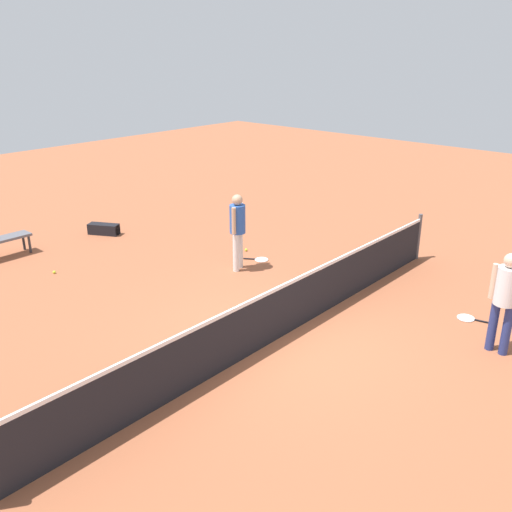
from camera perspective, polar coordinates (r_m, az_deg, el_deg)
The scene contains 10 objects.
ground_plane at distance 9.53m, azimuth 2.41°, elevation -8.39°, with size 40.00×40.00×0.00m, color #9E5638.
court_net at distance 9.29m, azimuth 2.46°, elevation -5.70°, with size 10.09×0.09×1.07m.
player_near_side at distance 11.94m, azimuth -1.91°, elevation 3.13°, with size 0.51×0.44×1.70m.
player_far_side at distance 9.50m, azimuth 24.28°, elevation -3.67°, with size 0.35×0.52×1.70m.
tennis_racket_near_player at distance 12.79m, azimuth 0.44°, elevation -0.37°, with size 0.46×0.58×0.03m.
tennis_racket_far_player at distance 10.83m, azimuth 20.93°, elevation -6.01°, with size 0.37×0.61×0.03m.
tennis_ball_near_player at distance 13.33m, azimuth -1.03°, elevation 0.64°, with size 0.07×0.07×0.07m, color #C6E033.
tennis_ball_by_net at distance 10.32m, azimuth 2.71°, elevation -5.75°, with size 0.07×0.07×0.07m, color #C6E033.
tennis_ball_midcourt at distance 12.81m, azimuth -20.05°, elevation -1.57°, with size 0.07×0.07×0.07m, color #C6E033.
equipment_bag at distance 15.02m, azimuth -15.28°, elevation 2.68°, with size 0.63×0.84×0.28m.
Camera 1 is at (6.44, 5.23, 4.68)m, focal length 38.87 mm.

